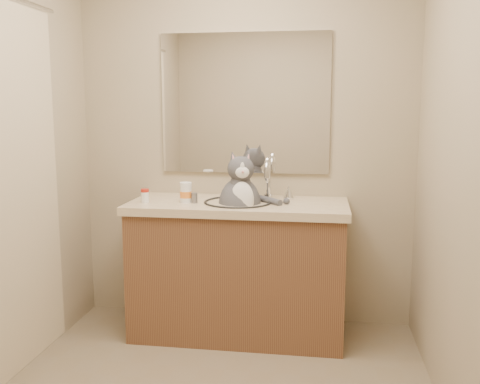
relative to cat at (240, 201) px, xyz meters
name	(u,v)px	position (x,y,z in m)	size (l,w,h in m)	color
room	(204,161)	(-0.02, -0.94, 0.34)	(2.22, 2.52, 2.42)	#7F7058
vanity	(238,266)	(-0.02, 0.03, -0.42)	(1.34, 0.59, 1.12)	brown
mirror	(245,104)	(-0.02, 0.30, 0.59)	(1.10, 0.02, 0.90)	white
cat	(240,201)	(0.00, 0.00, 0.00)	(0.44, 0.35, 0.52)	#4D4D52
pill_bottle_redcap	(145,196)	(-0.58, -0.08, 0.03)	(0.06, 0.06, 0.08)	white
pill_bottle_orange	(186,193)	(-0.33, -0.04, 0.05)	(0.08, 0.08, 0.12)	white
grey_canister	(194,198)	(-0.28, -0.05, 0.02)	(0.05, 0.05, 0.06)	slate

